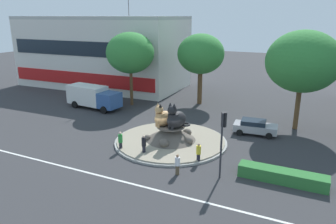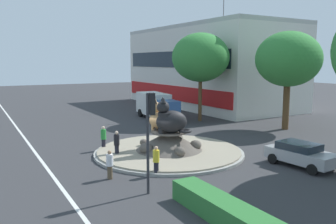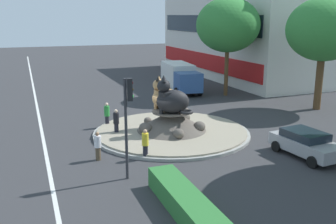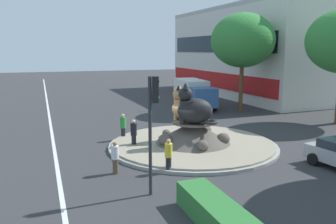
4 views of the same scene
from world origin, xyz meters
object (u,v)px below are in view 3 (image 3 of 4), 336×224
at_px(pedestrian_green_shirt, 107,114).
at_px(delivery_box_truck, 180,76).
at_px(cat_statue_calico, 165,97).
at_px(pedestrian_yellow_shirt, 145,143).
at_px(pedestrian_black_shirt, 116,122).
at_px(sedan_on_far_lane, 306,143).
at_px(traffic_light_mast, 128,110).
at_px(second_tree_near_tower, 324,30).
at_px(shophouse_block, 247,32).
at_px(broadleaf_tree_behind_island, 228,25).
at_px(cat_statue_black, 171,100).
at_px(pedestrian_white_shirt, 98,146).

distance_m(pedestrian_green_shirt, delivery_box_truck, 14.58).
relative_size(cat_statue_calico, pedestrian_yellow_shirt, 1.33).
xyz_separation_m(pedestrian_black_shirt, sedan_on_far_lane, (7.45, 9.07, -0.17)).
height_order(cat_statue_calico, pedestrian_green_shirt, cat_statue_calico).
bearing_deg(traffic_light_mast, second_tree_near_tower, 35.08).
height_order(pedestrian_yellow_shirt, pedestrian_green_shirt, pedestrian_green_shirt).
relative_size(shophouse_block, sedan_on_far_lane, 6.19).
xyz_separation_m(second_tree_near_tower, pedestrian_black_shirt, (1.46, -17.55, -5.61)).
bearing_deg(pedestrian_black_shirt, pedestrian_yellow_shirt, 139.01).
bearing_deg(sedan_on_far_lane, broadleaf_tree_behind_island, 160.98).
relative_size(broadleaf_tree_behind_island, delivery_box_truck, 1.25).
bearing_deg(cat_statue_calico, second_tree_near_tower, -144.04).
relative_size(cat_statue_black, pedestrian_yellow_shirt, 1.48).
distance_m(cat_statue_black, broadleaf_tree_behind_island, 15.22).
distance_m(pedestrian_green_shirt, sedan_on_far_lane, 13.36).
height_order(cat_statue_calico, shophouse_block, shophouse_block).
height_order(pedestrian_yellow_shirt, delivery_box_truck, delivery_box_truck).
relative_size(traffic_light_mast, sedan_on_far_lane, 1.14).
xyz_separation_m(cat_statue_calico, traffic_light_mast, (6.77, -4.26, 1.03)).
xyz_separation_m(shophouse_block, delivery_box_truck, (7.30, -12.26, -4.06)).
height_order(pedestrian_yellow_shirt, sedan_on_far_lane, pedestrian_yellow_shirt).
xyz_separation_m(traffic_light_mast, pedestrian_white_shirt, (-3.00, -0.98, -2.60)).
distance_m(traffic_light_mast, sedan_on_far_lane, 10.38).
distance_m(cat_statue_black, shophouse_block, 28.82).
bearing_deg(pedestrian_yellow_shirt, sedan_on_far_lane, 22.65).
relative_size(pedestrian_black_shirt, sedan_on_far_lane, 0.42).
distance_m(cat_statue_black, pedestrian_white_shirt, 5.99).
bearing_deg(cat_statue_calico, pedestrian_green_shirt, -5.29).
distance_m(shophouse_block, pedestrian_white_shirt, 34.34).
bearing_deg(broadleaf_tree_behind_island, pedestrian_white_shirt, -48.74).
xyz_separation_m(pedestrian_yellow_shirt, pedestrian_green_shirt, (-6.89, -0.69, 0.05)).
xyz_separation_m(cat_statue_black, pedestrian_green_shirt, (-3.68, -3.41, -1.55)).
relative_size(pedestrian_white_shirt, sedan_on_far_lane, 0.37).
bearing_deg(shophouse_block, pedestrian_green_shirt, -52.11).
bearing_deg(cat_statue_calico, broadleaf_tree_behind_island, -106.68).
height_order(cat_statue_black, pedestrian_green_shirt, cat_statue_black).
height_order(cat_statue_black, traffic_light_mast, traffic_light_mast).
bearing_deg(delivery_box_truck, cat_statue_calico, -20.94).
xyz_separation_m(broadleaf_tree_behind_island, delivery_box_truck, (-3.62, -3.39, -5.25)).
relative_size(traffic_light_mast, second_tree_near_tower, 0.54).
relative_size(traffic_light_mast, pedestrian_black_shirt, 2.73).
xyz_separation_m(traffic_light_mast, pedestrian_yellow_shirt, (-2.27, 1.50, -2.54)).
height_order(broadleaf_tree_behind_island, pedestrian_green_shirt, broadleaf_tree_behind_island).
distance_m(traffic_light_mast, shophouse_block, 35.63).
distance_m(cat_statue_black, second_tree_near_tower, 15.13).
xyz_separation_m(pedestrian_yellow_shirt, sedan_on_far_lane, (2.79, 8.52, -0.11)).
relative_size(shophouse_block, pedestrian_black_shirt, 14.87).
relative_size(pedestrian_yellow_shirt, sedan_on_far_lane, 0.39).
bearing_deg(pedestrian_black_shirt, shophouse_block, -95.04).
relative_size(cat_statue_black, shophouse_block, 0.09).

